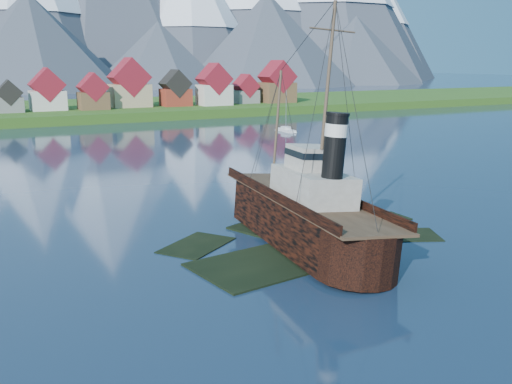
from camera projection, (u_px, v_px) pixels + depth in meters
name	position (u px, v px, depth m)	size (l,w,h in m)	color
ground	(300.00, 249.00, 58.44)	(1400.00, 1400.00, 0.00)	#16273D
shoal	(304.00, 244.00, 61.18)	(31.71, 21.24, 1.14)	black
shore_bank	(48.00, 115.00, 204.98)	(600.00, 80.00, 3.20)	#224B15
seawall	(67.00, 125.00, 172.22)	(600.00, 2.50, 2.00)	#3F3D38
tugboat_wreck	(293.00, 210.00, 61.00)	(7.55, 32.52, 25.77)	black
sailboat_d	(286.00, 131.00, 156.61)	(2.97, 8.79, 11.76)	silver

